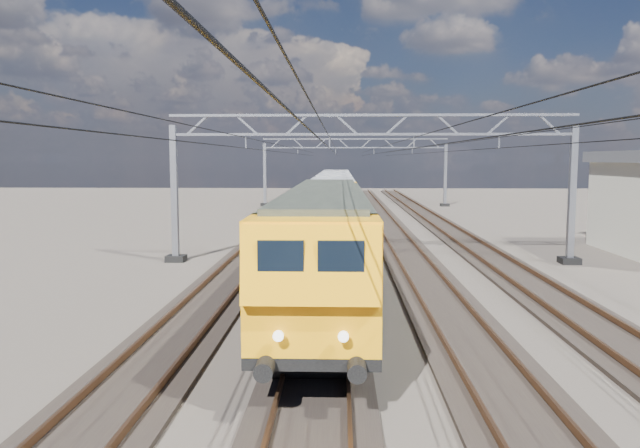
{
  "coord_description": "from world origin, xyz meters",
  "views": [
    {
      "loc": [
        -1.46,
        -25.85,
        5.0
      ],
      "look_at": [
        -2.28,
        -1.09,
        2.4
      ],
      "focal_mm": 35.0,
      "sensor_mm": 36.0,
      "label": 1
    }
  ],
  "objects_px": {
    "locomotive": "(325,236)",
    "hopper_wagon_third": "(336,184)",
    "hopper_wagon_mid": "(334,191)",
    "catenary_gantry_far": "(355,169)",
    "hopper_wagon_lead": "(332,203)",
    "catenary_gantry_mid": "(371,182)"
  },
  "relations": [
    {
      "from": "locomotive",
      "to": "hopper_wagon_third",
      "type": "xyz_separation_m",
      "value": [
        -0.0,
        46.1,
        -0.09
      ]
    },
    {
      "from": "locomotive",
      "to": "hopper_wagon_mid",
      "type": "distance_m",
      "value": 31.9
    },
    {
      "from": "locomotive",
      "to": "hopper_wagon_third",
      "type": "bearing_deg",
      "value": 90.0
    },
    {
      "from": "catenary_gantry_far",
      "to": "locomotive",
      "type": "relative_size",
      "value": 0.94
    },
    {
      "from": "locomotive",
      "to": "hopper_wagon_lead",
      "type": "distance_m",
      "value": 17.7
    },
    {
      "from": "catenary_gantry_far",
      "to": "hopper_wagon_third",
      "type": "xyz_separation_m",
      "value": [
        -2.0,
        1.61,
        -1.67
      ]
    },
    {
      "from": "catenary_gantry_mid",
      "to": "hopper_wagon_lead",
      "type": "bearing_deg",
      "value": 102.25
    },
    {
      "from": "hopper_wagon_lead",
      "to": "hopper_wagon_mid",
      "type": "height_order",
      "value": "same"
    },
    {
      "from": "hopper_wagon_third",
      "to": "locomotive",
      "type": "bearing_deg",
      "value": -90.0
    },
    {
      "from": "catenary_gantry_far",
      "to": "locomotive",
      "type": "xyz_separation_m",
      "value": [
        -2.0,
        -44.48,
        -1.58
      ]
    },
    {
      "from": "catenary_gantry_far",
      "to": "hopper_wagon_mid",
      "type": "bearing_deg",
      "value": -99.03
    },
    {
      "from": "catenary_gantry_far",
      "to": "hopper_wagon_mid",
      "type": "height_order",
      "value": "catenary_gantry_far"
    },
    {
      "from": "catenary_gantry_mid",
      "to": "hopper_wagon_third",
      "type": "height_order",
      "value": "catenary_gantry_mid"
    },
    {
      "from": "catenary_gantry_mid",
      "to": "locomotive",
      "type": "height_order",
      "value": "catenary_gantry_mid"
    },
    {
      "from": "locomotive",
      "to": "hopper_wagon_lead",
      "type": "relative_size",
      "value": 1.62
    },
    {
      "from": "catenary_gantry_far",
      "to": "catenary_gantry_mid",
      "type": "bearing_deg",
      "value": -90.0
    },
    {
      "from": "catenary_gantry_far",
      "to": "locomotive",
      "type": "height_order",
      "value": "catenary_gantry_far"
    },
    {
      "from": "hopper_wagon_lead",
      "to": "hopper_wagon_mid",
      "type": "xyz_separation_m",
      "value": [
        0.0,
        14.2,
        0.0
      ]
    },
    {
      "from": "hopper_wagon_third",
      "to": "hopper_wagon_lead",
      "type": "bearing_deg",
      "value": -90.0
    },
    {
      "from": "catenary_gantry_mid",
      "to": "hopper_wagon_mid",
      "type": "distance_m",
      "value": 23.56
    },
    {
      "from": "catenary_gantry_far",
      "to": "hopper_wagon_lead",
      "type": "xyz_separation_m",
      "value": [
        -2.0,
        -26.79,
        -1.67
      ]
    },
    {
      "from": "hopper_wagon_mid",
      "to": "hopper_wagon_third",
      "type": "height_order",
      "value": "same"
    }
  ]
}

